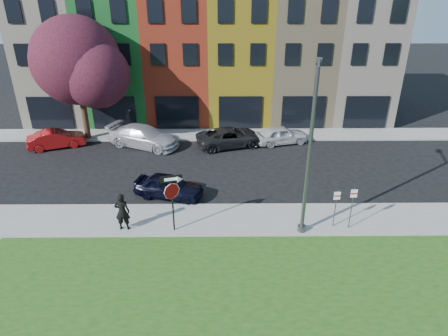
{
  "coord_description": "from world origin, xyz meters",
  "views": [
    {
      "loc": [
        -1.55,
        -14.19,
        11.47
      ],
      "look_at": [
        -1.39,
        4.0,
        2.54
      ],
      "focal_mm": 32.0,
      "sensor_mm": 36.0,
      "label": 1
    }
  ],
  "objects_px": {
    "sedan_near": "(169,186)",
    "street_lamp": "(309,154)",
    "stop_sign": "(172,192)",
    "man": "(122,212)"
  },
  "relations": [
    {
      "from": "stop_sign",
      "to": "man",
      "type": "bearing_deg",
      "value": 163.74
    },
    {
      "from": "man",
      "to": "stop_sign",
      "type": "bearing_deg",
      "value": 177.33
    },
    {
      "from": "stop_sign",
      "to": "man",
      "type": "height_order",
      "value": "stop_sign"
    },
    {
      "from": "stop_sign",
      "to": "man",
      "type": "xyz_separation_m",
      "value": [
        -2.47,
        0.12,
        -1.15
      ]
    },
    {
      "from": "stop_sign",
      "to": "street_lamp",
      "type": "distance_m",
      "value": 6.55
    },
    {
      "from": "stop_sign",
      "to": "man",
      "type": "distance_m",
      "value": 2.73
    },
    {
      "from": "sedan_near",
      "to": "street_lamp",
      "type": "xyz_separation_m",
      "value": [
        6.92,
        -3.39,
        3.48
      ]
    },
    {
      "from": "stop_sign",
      "to": "sedan_near",
      "type": "height_order",
      "value": "stop_sign"
    },
    {
      "from": "sedan_near",
      "to": "street_lamp",
      "type": "height_order",
      "value": "street_lamp"
    },
    {
      "from": "sedan_near",
      "to": "man",
      "type": "bearing_deg",
      "value": 167.41
    }
  ]
}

